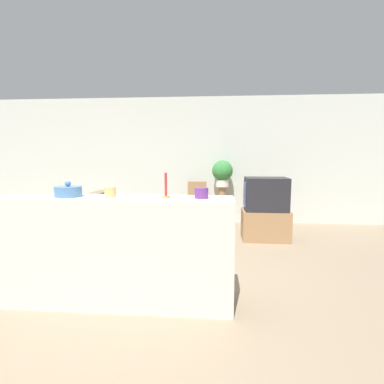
{
  "coord_description": "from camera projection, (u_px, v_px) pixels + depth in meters",
  "views": [
    {
      "loc": [
        0.97,
        -3.11,
        1.46
      ],
      "look_at": [
        0.56,
        1.85,
        0.85
      ],
      "focal_mm": 28.0,
      "sensor_mm": 36.0,
      "label": 1
    }
  ],
  "objects": [
    {
      "name": "decorative_bowl",
      "position": [
        68.0,
        191.0,
        2.88
      ],
      "size": [
        0.25,
        0.25,
        0.16
      ],
      "color": "#4C7AAD",
      "rests_on": "foreground_counter"
    },
    {
      "name": "couch",
      "position": [
        103.0,
        232.0,
        4.56
      ],
      "size": [
        0.87,
        1.82,
        0.84
      ],
      "color": "#847051",
      "rests_on": "ground_plane"
    },
    {
      "name": "ground_plane",
      "position": [
        128.0,
        287.0,
        3.33
      ],
      "size": [
        14.0,
        14.0,
        0.0
      ],
      "primitive_type": "plane",
      "color": "gray"
    },
    {
      "name": "plant_stand",
      "position": [
        222.0,
        206.0,
        6.3
      ],
      "size": [
        0.16,
        0.16,
        0.81
      ],
      "color": "#9E754C",
      "rests_on": "ground_plane"
    },
    {
      "name": "wall_back",
      "position": [
        173.0,
        161.0,
        6.56
      ],
      "size": [
        9.0,
        0.06,
        2.7
      ],
      "color": "silver",
      "rests_on": "ground_plane"
    },
    {
      "name": "coffee_tin",
      "position": [
        201.0,
        193.0,
        2.77
      ],
      "size": [
        0.13,
        0.13,
        0.1
      ],
      "color": "#66337F",
      "rests_on": "foreground_counter"
    },
    {
      "name": "television",
      "position": [
        266.0,
        194.0,
        5.15
      ],
      "size": [
        0.72,
        0.53,
        0.57
      ],
      "color": "#232328",
      "rests_on": "tv_stand"
    },
    {
      "name": "candlestick",
      "position": [
        166.0,
        190.0,
        2.8
      ],
      "size": [
        0.07,
        0.07,
        0.24
      ],
      "color": "#B7933D",
      "rests_on": "foreground_counter"
    },
    {
      "name": "wooden_chair",
      "position": [
        197.0,
        201.0,
        6.25
      ],
      "size": [
        0.44,
        0.44,
        0.91
      ],
      "color": "#9E754C",
      "rests_on": "ground_plane"
    },
    {
      "name": "candle_jar",
      "position": [
        110.0,
        192.0,
        2.85
      ],
      "size": [
        0.1,
        0.1,
        0.1
      ],
      "color": "tan",
      "rests_on": "foreground_counter"
    },
    {
      "name": "tv_stand",
      "position": [
        265.0,
        225.0,
        5.21
      ],
      "size": [
        0.8,
        0.56,
        0.52
      ],
      "color": "#9E754C",
      "rests_on": "ground_plane"
    },
    {
      "name": "foreground_counter",
      "position": [
        116.0,
        251.0,
        2.91
      ],
      "size": [
        2.27,
        0.44,
        1.06
      ],
      "color": "silver",
      "rests_on": "ground_plane"
    },
    {
      "name": "potted_plant",
      "position": [
        222.0,
        172.0,
        6.22
      ],
      "size": [
        0.43,
        0.43,
        0.55
      ],
      "color": "white",
      "rests_on": "plant_stand"
    }
  ]
}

